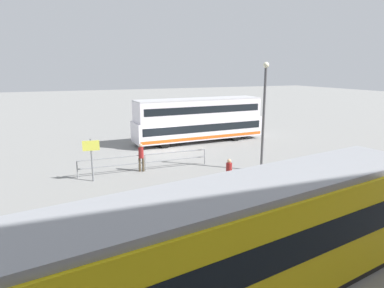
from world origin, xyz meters
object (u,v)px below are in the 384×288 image
(double_decker_bus, at_px, (199,120))
(info_sign, at_px, (91,153))
(pedestrian_crossing, at_px, (229,172))
(pedestrian_near_railing, at_px, (141,155))
(street_lamp, at_px, (264,109))
(tram_yellow, at_px, (215,253))

(double_decker_bus, relative_size, info_sign, 4.68)
(double_decker_bus, relative_size, pedestrian_crossing, 7.01)
(pedestrian_near_railing, xyz_separation_m, street_lamp, (-7.06, 2.86, 2.91))
(double_decker_bus, height_order, street_lamp, street_lamp)
(pedestrian_crossing, xyz_separation_m, street_lamp, (-3.50, -2.04, 3.00))
(tram_yellow, height_order, info_sign, tram_yellow)
(double_decker_bus, height_order, tram_yellow, double_decker_bus)
(pedestrian_crossing, bearing_deg, double_decker_bus, -106.36)
(info_sign, height_order, street_lamp, street_lamp)
(double_decker_bus, relative_size, tram_yellow, 0.75)
(double_decker_bus, height_order, pedestrian_near_railing, double_decker_bus)
(info_sign, distance_m, street_lamp, 10.59)
(tram_yellow, distance_m, info_sign, 12.40)
(tram_yellow, distance_m, street_lamp, 13.43)
(pedestrian_near_railing, bearing_deg, info_sign, 13.98)
(tram_yellow, xyz_separation_m, info_sign, (1.66, -12.29, -0.08))
(tram_yellow, bearing_deg, info_sign, -82.32)
(pedestrian_near_railing, xyz_separation_m, info_sign, (3.06, 0.76, 0.66))
(double_decker_bus, bearing_deg, tram_yellow, 67.02)
(double_decker_bus, bearing_deg, info_sign, 36.62)
(tram_yellow, height_order, pedestrian_near_railing, tram_yellow)
(info_sign, bearing_deg, pedestrian_crossing, 148.01)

